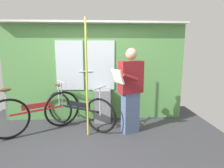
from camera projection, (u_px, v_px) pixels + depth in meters
ground_plane at (93, 148)px, 3.09m from camera, size 5.08×4.28×0.04m
train_door_wall at (94, 70)px, 4.19m from camera, size 4.08×0.28×2.20m
bicycle_near_door at (37, 113)px, 3.57m from camera, size 1.51×0.98×0.96m
bicycle_leaning_behind at (78, 110)px, 3.81m from camera, size 1.51×0.96×0.91m
passenger_reading_newspaper at (130, 89)px, 3.48m from camera, size 0.62×0.55×1.63m
trash_bin_by_wall at (102, 106)px, 4.13m from camera, size 0.35×0.28×0.73m
handrail_pole at (87, 79)px, 3.32m from camera, size 0.04×0.04×2.16m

